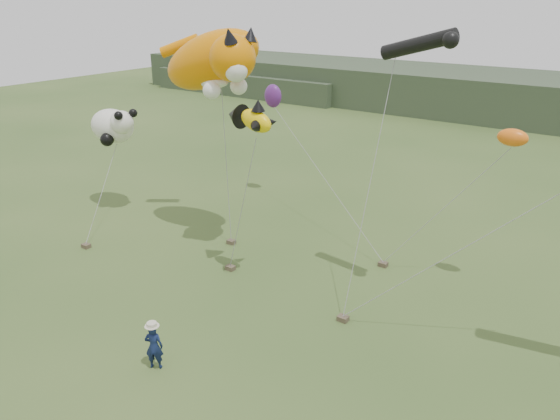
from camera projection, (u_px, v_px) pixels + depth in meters
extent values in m
plane|color=#385123|center=(198.00, 339.00, 18.88)|extent=(120.00, 120.00, 0.00)
cube|color=#2D3D28|center=(522.00, 97.00, 52.29)|extent=(90.00, 12.00, 4.00)
cube|color=#2D3D28|center=(255.00, 82.00, 66.44)|extent=(25.00, 8.00, 2.50)
imported|color=#111C42|center=(154.00, 346.00, 17.19)|extent=(0.69, 0.62, 1.57)
cube|color=brown|center=(231.00, 242.00, 26.12)|extent=(0.38, 0.30, 0.19)
cube|color=brown|center=(230.00, 268.00, 23.63)|extent=(0.38, 0.30, 0.19)
cube|color=brown|center=(343.00, 318.00, 19.92)|extent=(0.38, 0.30, 0.19)
cube|color=brown|center=(86.00, 246.00, 25.70)|extent=(0.38, 0.30, 0.19)
cube|color=brown|center=(383.00, 264.00, 23.94)|extent=(0.38, 0.30, 0.19)
ellipsoid|color=orange|center=(211.00, 60.00, 24.52)|extent=(5.82, 2.77, 3.98)
sphere|color=orange|center=(233.00, 58.00, 22.42)|extent=(1.94, 1.94, 1.94)
cone|color=black|center=(229.00, 36.00, 21.51)|extent=(0.60, 0.74, 0.73)
cone|color=black|center=(250.00, 34.00, 22.21)|extent=(0.60, 0.70, 0.69)
sphere|color=white|center=(236.00, 70.00, 22.11)|extent=(0.97, 0.97, 0.97)
ellipsoid|color=white|center=(211.00, 81.00, 24.47)|extent=(1.90, 0.95, 0.59)
sphere|color=white|center=(212.00, 90.00, 22.76)|extent=(0.75, 0.75, 0.75)
sphere|color=white|center=(239.00, 86.00, 23.78)|extent=(0.75, 0.75, 0.75)
cylinder|color=orange|center=(180.00, 46.00, 26.52)|extent=(2.01, 1.47, 1.17)
ellipsoid|color=yellow|center=(256.00, 121.00, 20.47)|extent=(1.71, 0.87, 1.07)
cone|color=black|center=(235.00, 115.00, 21.41)|extent=(0.89, 1.07, 0.97)
cone|color=black|center=(258.00, 105.00, 20.20)|extent=(0.54, 0.54, 0.43)
cone|color=black|center=(254.00, 127.00, 19.93)|extent=(0.57, 0.60, 0.43)
cone|color=black|center=(271.00, 122.00, 20.74)|extent=(0.57, 0.60, 0.43)
cylinder|color=black|center=(418.00, 45.00, 18.79)|extent=(2.87, 0.90, 1.23)
sphere|color=black|center=(451.00, 40.00, 17.69)|extent=(0.56, 0.56, 0.56)
ellipsoid|color=white|center=(112.00, 126.00, 29.34)|extent=(2.74, 1.83, 1.83)
sphere|color=white|center=(122.00, 122.00, 28.30)|extent=(1.22, 1.22, 1.22)
sphere|color=black|center=(118.00, 116.00, 27.67)|extent=(0.45, 0.45, 0.45)
sphere|color=black|center=(133.00, 113.00, 28.26)|extent=(0.45, 0.45, 0.45)
sphere|color=black|center=(107.00, 140.00, 28.64)|extent=(0.71, 0.71, 0.71)
sphere|color=black|center=(108.00, 130.00, 30.16)|extent=(0.71, 0.71, 0.71)
ellipsoid|color=orange|center=(513.00, 138.00, 20.33)|extent=(1.14, 0.66, 0.66)
ellipsoid|color=#582072|center=(273.00, 96.00, 30.78)|extent=(1.07, 0.71, 1.31)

